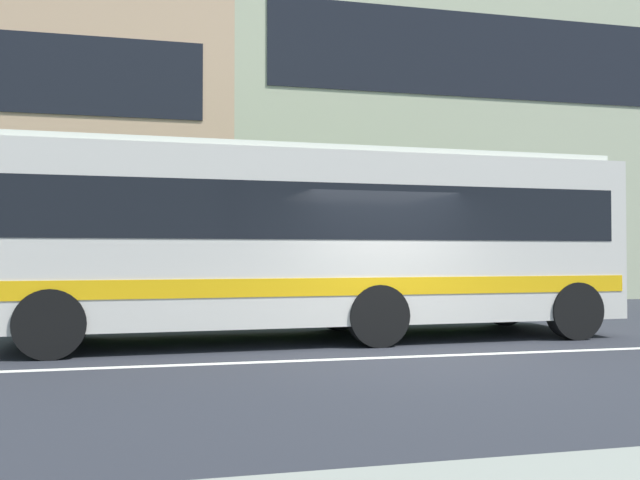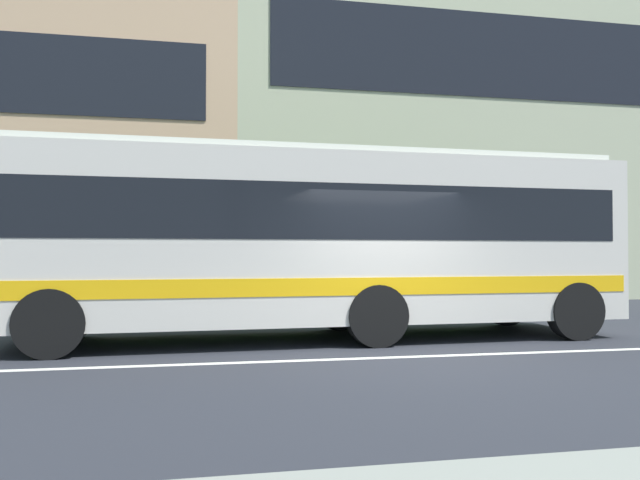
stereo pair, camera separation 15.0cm
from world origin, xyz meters
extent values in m
plane|color=#272930|center=(0.00, 0.00, 0.00)|extent=(160.00, 160.00, 0.00)
cube|color=silver|center=(0.00, 0.00, 0.00)|extent=(60.00, 0.16, 0.01)
cube|color=#357526|center=(-3.89, 5.72, 0.51)|extent=(17.40, 1.10, 1.02)
cube|color=#B3B894|center=(10.11, 15.25, 6.68)|extent=(23.60, 11.07, 13.37)
cube|color=black|center=(10.11, 9.70, 7.75)|extent=(21.71, 0.04, 2.67)
cube|color=beige|center=(-0.81, 2.21, 1.74)|extent=(10.60, 2.88, 2.79)
cube|color=black|center=(-0.81, 2.21, 2.16)|extent=(9.97, 2.88, 0.89)
cube|color=#E8A90F|center=(-0.81, 2.21, 0.98)|extent=(10.39, 2.90, 0.28)
cube|color=beige|center=(-0.81, 2.21, 3.20)|extent=(10.17, 2.46, 0.12)
cylinder|color=black|center=(-5.03, 0.90, 0.50)|extent=(1.01, 0.31, 1.00)
cylinder|color=black|center=(-5.11, 3.26, 0.50)|extent=(1.01, 0.31, 1.00)
cylinder|color=black|center=(-0.13, 1.05, 0.50)|extent=(1.01, 0.31, 1.00)
cylinder|color=black|center=(-0.21, 3.41, 0.50)|extent=(1.01, 0.31, 1.00)
cylinder|color=black|center=(3.49, 1.17, 0.50)|extent=(1.01, 0.31, 1.00)
cylinder|color=black|center=(3.41, 3.52, 0.50)|extent=(1.01, 0.31, 1.00)
camera|label=1|loc=(-3.29, -8.83, 1.49)|focal=36.11mm
camera|label=2|loc=(-3.14, -8.86, 1.49)|focal=36.11mm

